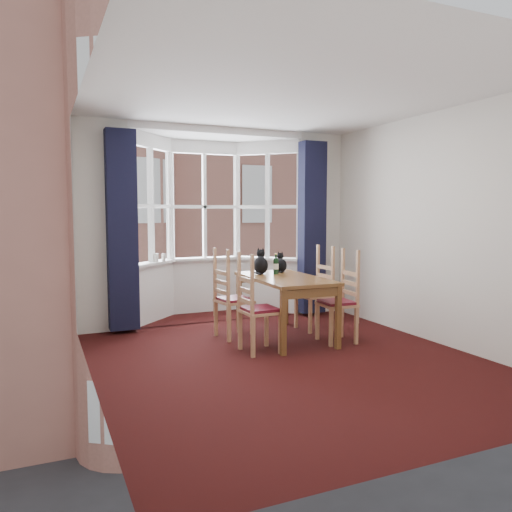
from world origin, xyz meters
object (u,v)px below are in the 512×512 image
chair_right_far (319,295)px  candle_tall (156,258)px  chair_left_near (253,312)px  dining_table (285,284)px  candle_short (164,258)px  chair_left_far (228,301)px  chair_right_near (343,303)px  cat_left (261,264)px  wine_bottle (276,265)px  cat_right (281,264)px

chair_right_far → candle_tall: (-1.93, 1.37, 0.46)m
chair_left_near → dining_table: bearing=35.7°
dining_table → candle_short: (-1.15, 1.66, 0.24)m
chair_left_far → candle_tall: bearing=114.0°
dining_table → chair_left_near: (-0.64, -0.46, -0.22)m
dining_table → chair_right_near: 0.76m
cat_left → candle_short: bearing=129.5°
chair_left_far → candle_short: bearing=109.4°
chair_right_far → wine_bottle: (-0.64, 0.04, 0.43)m
candle_tall → chair_left_near: bearing=-73.1°
chair_right_near → candle_tall: size_ratio=7.61×
chair_left_near → chair_right_far: same height
chair_left_near → cat_right: cat_right is taller
chair_right_far → candle_short: candle_short is taller
dining_table → chair_right_far: chair_right_far is taller
chair_right_far → candle_short: size_ratio=8.18×
chair_right_far → wine_bottle: size_ratio=3.37×
chair_right_near → wine_bottle: bearing=128.0°
chair_left_far → cat_right: (0.85, 0.21, 0.41)m
chair_left_far → chair_right_near: (1.25, -0.71, 0.00)m
chair_right_far → chair_left_near: bearing=-151.3°
chair_left_near → cat_right: size_ratio=3.26×
chair_right_near → chair_left_near: bearing=-179.3°
candle_tall → wine_bottle: bearing=-46.1°
chair_right_near → cat_left: size_ratio=2.64×
dining_table → chair_left_far: 0.75m
dining_table → candle_tall: bearing=127.9°
chair_left_far → candle_short: (-0.49, 1.38, 0.45)m
candle_tall → dining_table: bearing=-52.1°
chair_right_near → candle_short: size_ratio=8.18×
dining_table → cat_left: bearing=108.0°
wine_bottle → chair_right_near: bearing=-52.0°
wine_bottle → candle_short: (-1.17, 1.36, 0.03)m
chair_left_near → cat_right: 1.31m
chair_left_near → chair_right_near: same height
cat_left → cat_right: 0.33m
chair_left_near → chair_right_far: 1.48m
chair_right_far → cat_right: bearing=154.7°
chair_left_near → cat_left: (0.50, 0.88, 0.44)m
candle_tall → candle_short: 0.12m
chair_right_near → cat_left: bearing=129.9°
cat_left → chair_left_far: bearing=-163.6°
cat_right → chair_left_far: bearing=-166.4°
dining_table → chair_left_far: (-0.66, 0.27, -0.22)m
candle_short → cat_right: bearing=-41.4°
chair_right_far → candle_short: bearing=142.2°
cat_left → wine_bottle: bearing=-41.4°
chair_right_far → cat_left: 0.93m
chair_left_far → wine_bottle: 0.80m
cat_left → cat_right: bearing=8.9°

